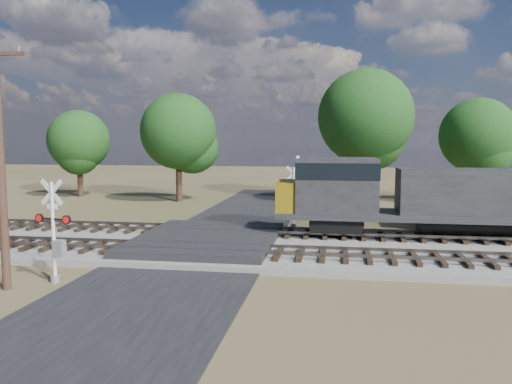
% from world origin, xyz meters
% --- Properties ---
extents(ground, '(160.00, 160.00, 0.00)m').
position_xyz_m(ground, '(0.00, 0.00, 0.00)').
color(ground, '#434224').
rests_on(ground, ground).
extents(ballast_bed, '(140.00, 10.00, 0.30)m').
position_xyz_m(ballast_bed, '(10.00, 0.50, 0.15)').
color(ballast_bed, gray).
rests_on(ballast_bed, ground).
extents(road, '(7.00, 60.00, 0.08)m').
position_xyz_m(road, '(0.00, 0.00, 0.04)').
color(road, black).
rests_on(road, ground).
extents(crossing_panel, '(7.00, 9.00, 0.62)m').
position_xyz_m(crossing_panel, '(0.00, 0.50, 0.32)').
color(crossing_panel, '#262628').
rests_on(crossing_panel, ground).
extents(track_near, '(140.00, 2.60, 0.33)m').
position_xyz_m(track_near, '(3.12, -2.00, 0.41)').
color(track_near, black).
rests_on(track_near, ballast_bed).
extents(track_far, '(140.00, 2.60, 0.33)m').
position_xyz_m(track_far, '(3.12, 3.00, 0.41)').
color(track_far, black).
rests_on(track_far, ballast_bed).
extents(crossing_signal_near, '(1.62, 0.40, 4.03)m').
position_xyz_m(crossing_signal_near, '(-4.11, -6.74, 1.68)').
color(crossing_signal_near, silver).
rests_on(crossing_signal_near, ground).
extents(crossing_signal_far, '(1.59, 0.36, 3.93)m').
position_xyz_m(crossing_signal_far, '(3.85, 6.83, 1.64)').
color(crossing_signal_far, silver).
rests_on(crossing_signal_far, ground).
extents(utility_pole, '(2.24, 0.31, 9.15)m').
position_xyz_m(utility_pole, '(-5.46, -7.85, 4.85)').
color(utility_pole, '#341F17').
rests_on(utility_pole, ground).
extents(equipment_shed, '(4.75, 4.75, 3.15)m').
position_xyz_m(equipment_shed, '(14.00, 8.75, 1.59)').
color(equipment_shed, '#47331E').
rests_on(equipment_shed, ground).
extents(treeline, '(83.53, 9.77, 11.54)m').
position_xyz_m(treeline, '(9.52, 20.27, 6.64)').
color(treeline, black).
rests_on(treeline, ground).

